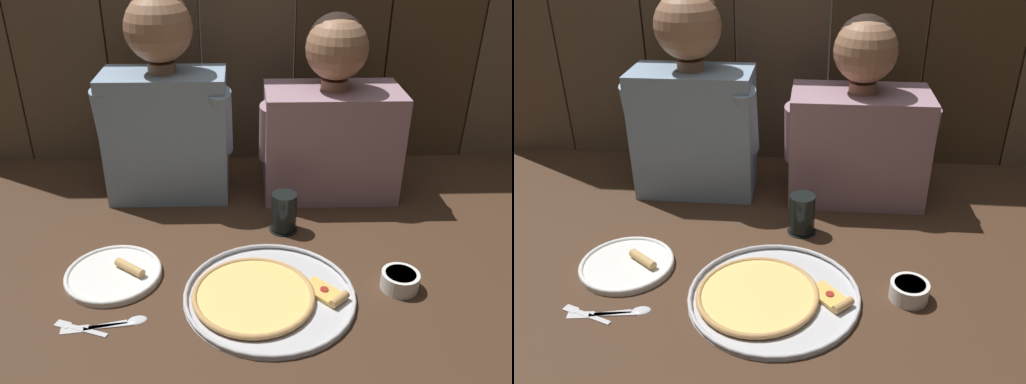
# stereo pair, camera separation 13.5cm
# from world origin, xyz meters

# --- Properties ---
(ground_plane) EXTENTS (3.20, 3.20, 0.00)m
(ground_plane) POSITION_xyz_m (0.00, 0.00, 0.00)
(ground_plane) COLOR #422B1C
(pizza_tray) EXTENTS (0.41, 0.41, 0.03)m
(pizza_tray) POSITION_xyz_m (0.02, -0.10, 0.01)
(pizza_tray) COLOR silver
(pizza_tray) RESTS_ON ground
(dinner_plate) EXTENTS (0.24, 0.24, 0.03)m
(dinner_plate) POSITION_xyz_m (-0.35, -0.01, 0.01)
(dinner_plate) COLOR white
(dinner_plate) RESTS_ON ground
(drinking_glass) EXTENTS (0.08, 0.08, 0.12)m
(drinking_glass) POSITION_xyz_m (0.09, 0.20, 0.06)
(drinking_glass) COLOR black
(drinking_glass) RESTS_ON ground
(dipping_bowl) EXTENTS (0.09, 0.09, 0.04)m
(dipping_bowl) POSITION_xyz_m (0.36, -0.07, 0.02)
(dipping_bowl) COLOR white
(dipping_bowl) RESTS_ON ground
(table_fork) EXTENTS (0.13, 0.06, 0.01)m
(table_fork) POSITION_xyz_m (-0.39, -0.19, 0.00)
(table_fork) COLOR silver
(table_fork) RESTS_ON ground
(table_knife) EXTENTS (0.16, 0.04, 0.01)m
(table_knife) POSITION_xyz_m (-0.35, -0.19, 0.00)
(table_knife) COLOR silver
(table_knife) RESTS_ON ground
(table_spoon) EXTENTS (0.14, 0.05, 0.01)m
(table_spoon) POSITION_xyz_m (-0.29, -0.17, 0.00)
(table_spoon) COLOR silver
(table_spoon) RESTS_ON ground
(diner_left) EXTENTS (0.40, 0.21, 0.62)m
(diner_left) POSITION_xyz_m (-0.25, 0.44, 0.30)
(diner_left) COLOR #849EB7
(diner_left) RESTS_ON ground
(diner_right) EXTENTS (0.45, 0.23, 0.56)m
(diner_right) POSITION_xyz_m (0.25, 0.44, 0.24)
(diner_right) COLOR gray
(diner_right) RESTS_ON ground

